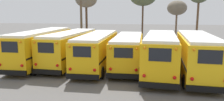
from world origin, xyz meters
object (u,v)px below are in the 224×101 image
(school_bus_0, at_px, (42,46))
(utility_pole, at_px, (81,17))
(school_bus_2, at_px, (97,49))
(bare_tree_3, at_px, (86,0))
(school_bus_5, at_px, (196,54))
(bare_tree_0, at_px, (177,8))
(school_bus_1, at_px, (71,47))
(school_bus_3, at_px, (128,50))
(school_bus_4, at_px, (160,53))

(school_bus_0, distance_m, utility_pole, 10.34)
(school_bus_0, relative_size, school_bus_2, 1.05)
(utility_pole, xyz_separation_m, bare_tree_3, (-0.55, 4.41, 2.61))
(school_bus_2, height_order, school_bus_5, school_bus_5)
(school_bus_2, distance_m, bare_tree_0, 23.42)
(school_bus_1, relative_size, school_bus_3, 1.05)
(school_bus_2, bearing_deg, utility_pole, 115.17)
(school_bus_4, bearing_deg, school_bus_2, 165.93)
(school_bus_3, bearing_deg, school_bus_1, 176.70)
(school_bus_1, distance_m, bare_tree_0, 24.11)
(school_bus_0, bearing_deg, school_bus_2, -2.61)
(bare_tree_0, bearing_deg, school_bus_4, -99.17)
(school_bus_3, bearing_deg, school_bus_0, -179.54)
(bare_tree_3, bearing_deg, school_bus_3, -60.24)
(school_bus_2, distance_m, utility_pole, 11.62)
(bare_tree_3, bearing_deg, school_bus_4, -55.56)
(school_bus_3, bearing_deg, bare_tree_3, 119.76)
(school_bus_0, xyz_separation_m, school_bus_3, (8.48, 0.07, -0.21))
(school_bus_4, distance_m, bare_tree_0, 23.16)
(bare_tree_0, relative_size, bare_tree_3, 0.85)
(bare_tree_0, bearing_deg, utility_pole, -142.33)
(school_bus_4, xyz_separation_m, utility_pole, (-10.45, 11.64, 2.64))
(utility_pole, bearing_deg, school_bus_4, -48.07)
(bare_tree_0, bearing_deg, school_bus_3, -107.28)
(school_bus_0, height_order, school_bus_5, school_bus_0)
(school_bus_2, xyz_separation_m, school_bus_3, (2.83, 0.33, -0.08))
(utility_pole, xyz_separation_m, bare_tree_0, (14.09, 10.87, 1.40))
(school_bus_2, bearing_deg, school_bus_3, 6.56)
(school_bus_3, height_order, utility_pole, utility_pole)
(school_bus_0, bearing_deg, school_bus_5, -6.42)
(school_bus_4, xyz_separation_m, bare_tree_0, (3.64, 22.51, 4.04))
(school_bus_1, height_order, utility_pole, utility_pole)
(school_bus_0, xyz_separation_m, school_bus_5, (14.13, -1.59, -0.02))
(school_bus_1, xyz_separation_m, school_bus_4, (8.48, -2.07, 0.06))
(school_bus_1, height_order, school_bus_3, school_bus_1)
(school_bus_5, xyz_separation_m, utility_pole, (-13.28, 11.55, 2.64))
(school_bus_4, relative_size, bare_tree_3, 1.13)
(school_bus_4, bearing_deg, bare_tree_3, 124.44)
(school_bus_0, height_order, utility_pole, utility_pole)
(school_bus_1, xyz_separation_m, bare_tree_3, (-2.52, 13.97, 5.31))
(school_bus_1, bearing_deg, bare_tree_0, 59.35)
(school_bus_1, height_order, school_bus_5, school_bus_5)
(school_bus_1, height_order, school_bus_2, school_bus_1)
(bare_tree_0, xyz_separation_m, bare_tree_3, (-14.64, -6.47, 1.21))
(school_bus_3, distance_m, bare_tree_0, 22.16)
(school_bus_0, relative_size, school_bus_4, 1.12)
(school_bus_1, height_order, bare_tree_0, bare_tree_0)
(school_bus_2, height_order, utility_pole, utility_pole)
(school_bus_2, distance_m, school_bus_4, 5.83)
(bare_tree_0, height_order, bare_tree_3, bare_tree_3)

